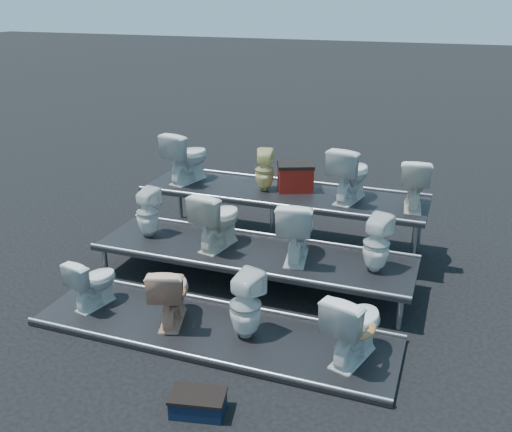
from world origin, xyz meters
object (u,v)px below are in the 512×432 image
(toilet_1, at_px, (171,293))
(toilet_9, at_px, (264,170))
(toilet_2, at_px, (246,305))
(toilet_3, at_px, (354,325))
(toilet_5, at_px, (217,219))
(toilet_7, at_px, (377,244))
(toilet_11, at_px, (415,183))
(toilet_4, at_px, (148,213))
(toilet_0, at_px, (93,281))
(toilet_6, at_px, (296,229))
(red_crate, at_px, (295,178))
(toilet_8, at_px, (187,156))
(step_stool, at_px, (198,404))
(toilet_10, at_px, (350,173))

(toilet_1, height_order, toilet_9, toilet_9)
(toilet_1, relative_size, toilet_2, 0.95)
(toilet_3, relative_size, toilet_5, 1.00)
(toilet_7, bearing_deg, toilet_1, 47.26)
(toilet_3, distance_m, toilet_11, 2.72)
(toilet_3, xyz_separation_m, toilet_4, (-3.14, 1.30, 0.34))
(toilet_0, xyz_separation_m, toilet_2, (1.97, 0.00, 0.07))
(toilet_0, distance_m, toilet_6, 2.57)
(toilet_6, bearing_deg, toilet_2, 72.56)
(toilet_4, height_order, red_crate, red_crate)
(toilet_8, distance_m, toilet_11, 3.44)
(toilet_3, xyz_separation_m, step_stool, (-1.19, -1.25, -0.37))
(toilet_9, bearing_deg, toilet_6, 111.10)
(toilet_11, bearing_deg, toilet_4, 15.06)
(toilet_8, bearing_deg, red_crate, -159.87)
(toilet_4, height_order, step_stool, toilet_4)
(toilet_1, bearing_deg, toilet_4, -68.66)
(red_crate, bearing_deg, toilet_9, 179.48)
(toilet_1, height_order, toilet_5, toilet_5)
(toilet_6, relative_size, toilet_8, 1.01)
(toilet_7, distance_m, red_crate, 2.08)
(toilet_4, bearing_deg, toilet_10, -142.75)
(toilet_6, xyz_separation_m, red_crate, (-0.45, 1.47, 0.18))
(toilet_1, relative_size, step_stool, 1.50)
(toilet_1, xyz_separation_m, toilet_7, (2.12, 1.30, 0.39))
(toilet_4, height_order, toilet_8, toilet_8)
(toilet_3, bearing_deg, toilet_9, -37.44)
(toilet_9, bearing_deg, toilet_11, 166.95)
(toilet_9, bearing_deg, toilet_0, 50.73)
(toilet_6, relative_size, toilet_9, 1.29)
(toilet_4, bearing_deg, toilet_1, 138.29)
(toilet_7, distance_m, toilet_11, 1.39)
(toilet_6, bearing_deg, toilet_4, -9.21)
(toilet_6, distance_m, red_crate, 1.55)
(toilet_3, relative_size, toilet_8, 1.00)
(toilet_1, height_order, toilet_4, toilet_4)
(toilet_5, relative_size, step_stool, 1.62)
(toilet_3, xyz_separation_m, toilet_9, (-1.89, 2.60, 0.71))
(toilet_5, bearing_deg, toilet_11, -140.72)
(toilet_2, height_order, toilet_8, toilet_8)
(toilet_9, height_order, step_stool, toilet_9)
(toilet_3, relative_size, toilet_10, 1.00)
(toilet_0, xyz_separation_m, red_crate, (1.71, 2.77, 0.66))
(toilet_0, relative_size, toilet_8, 0.80)
(toilet_0, bearing_deg, toilet_11, -129.76)
(toilet_0, height_order, toilet_9, toilet_9)
(toilet_0, bearing_deg, toilet_7, -144.47)
(toilet_2, bearing_deg, toilet_4, -17.47)
(toilet_7, bearing_deg, toilet_6, 15.70)
(toilet_7, bearing_deg, toilet_3, 105.82)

